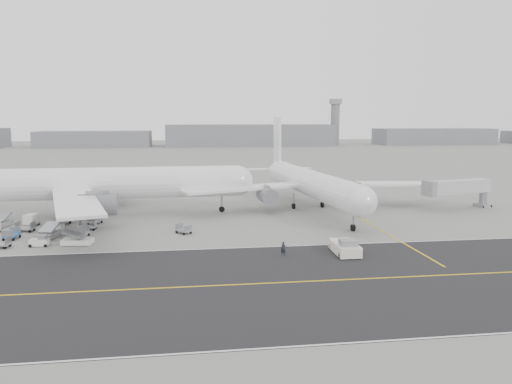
{
  "coord_description": "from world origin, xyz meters",
  "views": [
    {
      "loc": [
        -1.66,
        -71.3,
        18.47
      ],
      "look_at": [
        9.87,
        12.0,
        5.93
      ],
      "focal_mm": 35.0,
      "sensor_mm": 36.0,
      "label": 1
    }
  ],
  "objects": [
    {
      "name": "ground",
      "position": [
        0.0,
        0.0,
        0.0
      ],
      "size": [
        700.0,
        700.0,
        0.0
      ],
      "primitive_type": "plane",
      "color": "gray",
      "rests_on": "ground"
    },
    {
      "name": "taxiway",
      "position": [
        5.02,
        -17.98,
        0.01
      ],
      "size": [
        220.0,
        59.0,
        0.03
      ],
      "color": "#252527",
      "rests_on": "ground"
    },
    {
      "name": "horizon_buildings",
      "position": [
        30.0,
        260.0,
        0.0
      ],
      "size": [
        520.0,
        28.0,
        28.0
      ],
      "primitive_type": null,
      "color": "slate",
      "rests_on": "ground"
    },
    {
      "name": "control_tower",
      "position": [
        100.0,
        265.0,
        16.25
      ],
      "size": [
        7.0,
        7.0,
        31.25
      ],
      "color": "slate",
      "rests_on": "ground"
    },
    {
      "name": "airliner_a",
      "position": [
        -19.75,
        25.18,
        6.17
      ],
      "size": [
        62.15,
        61.44,
        21.43
      ],
      "rotation": [
        0.0,
        0.0,
        1.59
      ],
      "color": "white",
      "rests_on": "ground"
    },
    {
      "name": "airliner_b",
      "position": [
        22.9,
        27.27,
        5.35
      ],
      "size": [
        52.97,
        53.8,
        18.57
      ],
      "rotation": [
        0.0,
        0.0,
        0.1
      ],
      "color": "white",
      "rests_on": "ground"
    },
    {
      "name": "pushback_tug",
      "position": [
        19.48,
        -7.46,
        0.96
      ],
      "size": [
        3.08,
        8.16,
        2.33
      ],
      "rotation": [
        0.0,
        0.0,
        -0.02
      ],
      "color": "white",
      "rests_on": "ground"
    },
    {
      "name": "jet_bridge",
      "position": [
        52.74,
        22.26,
        4.28
      ],
      "size": [
        16.41,
        6.88,
        6.13
      ],
      "rotation": [
        0.0,
        0.0,
        0.25
      ],
      "color": "gray",
      "rests_on": "ground"
    },
    {
      "name": "gse_cluster",
      "position": [
        -25.81,
        10.19,
        0.0
      ],
      "size": [
        26.71,
        25.98,
        2.15
      ],
      "primitive_type": null,
      "rotation": [
        0.0,
        0.0,
        -0.15
      ],
      "color": "gray",
      "rests_on": "ground"
    },
    {
      "name": "stray_dolly",
      "position": [
        -2.47,
        8.05,
        0.0
      ],
      "size": [
        2.76,
        2.92,
        1.54
      ],
      "primitive_type": null,
      "rotation": [
        0.0,
        0.0,
        0.67
      ],
      "color": "silver",
      "rests_on": "ground"
    },
    {
      "name": "ground_crew_a",
      "position": [
        10.97,
        -7.01,
        0.97
      ],
      "size": [
        0.82,
        0.68,
        1.93
      ],
      "primitive_type": "imported",
      "rotation": [
        0.0,
        0.0,
        -0.35
      ],
      "color": "black",
      "rests_on": "ground"
    }
  ]
}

